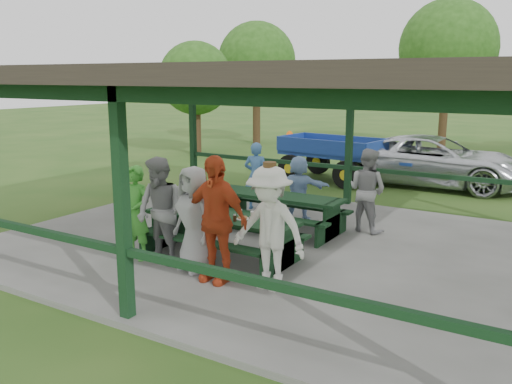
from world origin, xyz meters
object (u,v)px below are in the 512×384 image
Objects in this scene: contestant_grey_mid at (194,219)px; spectator_blue at (256,176)px; spectator_lblue at (299,188)px; pickup_truck at (434,161)px; contestant_white_fedora at (269,228)px; contestant_red at (215,219)px; contestant_grey_left at (160,212)px; picnic_table_far at (277,207)px; spectator_grey at (367,190)px; farm_trailer at (332,158)px; picnic_table_near at (221,231)px; contestant_green at (136,213)px.

spectator_blue is (-1.33, 4.09, -0.06)m from contestant_grey_mid.
spectator_lblue is 0.27× the size of pickup_truck.
contestant_white_fedora reaches higher than contestant_grey_mid.
contestant_red is at bearing 99.21° from spectator_blue.
contestant_grey_left is 9.93m from pickup_truck.
spectator_grey is at bearing 29.93° from picnic_table_far.
spectator_blue is at bearing -81.92° from farm_trailer.
pickup_truck reaches higher than picnic_table_near.
contestant_red reaches higher than picnic_table_near.
picnic_table_near is at bearing -73.31° from farm_trailer.
pickup_truck is 3.04m from farm_trailer.
picnic_table_far is at bearing 85.62° from contestant_grey_left.
farm_trailer reaches higher than picnic_table_near.
spectator_blue is at bearing 111.48° from picnic_table_near.
contestant_grey_left is 1.26× the size of spectator_lblue.
spectator_blue is (-1.32, 0.39, 0.08)m from spectator_lblue.
contestant_grey_left reaches higher than spectator_lblue.
contestant_green is at bearing -145.59° from picnic_table_near.
contestant_red is at bearing -58.86° from picnic_table_near.
spectator_blue is at bearing 5.56° from spectator_grey.
spectator_grey is at bearing -52.97° from farm_trailer.
farm_trailer is at bearing 110.56° from contestant_white_fedora.
contestant_grey_mid reaches higher than spectator_blue.
contestant_red is 1.03× the size of contestant_white_fedora.
contestant_green is at bearing -112.93° from picnic_table_far.
spectator_blue reaches higher than picnic_table_far.
picnic_table_far is 1.74× the size of spectator_blue.
contestant_grey_mid is at bearing 169.65° from pickup_truck.
contestant_white_fedora reaches higher than contestant_green.
contestant_red is 9.88m from pickup_truck.
contestant_white_fedora reaches higher than spectator_lblue.
contestant_grey_mid is 0.41× the size of farm_trailer.
contestant_white_fedora is at bearing -29.09° from picnic_table_near.
contestant_grey_left is (-0.65, -2.80, 0.43)m from picnic_table_far.
spectator_grey is at bearing 83.42° from contestant_grey_mid.
picnic_table_far is at bearing 120.09° from spectator_blue.
contestant_white_fedora is 4.01m from spectator_lblue.
picnic_table_near is 1.71m from contestant_white_fedora.
spectator_grey reaches higher than contestant_green.
picnic_table_far is 1.70× the size of contestant_green.
pickup_truck is at bearing 97.88° from contestant_grey_mid.
picnic_table_near is 9.02m from pickup_truck.
contestant_grey_mid reaches higher than contestant_green.
contestant_grey_left is at bearing 165.86° from pickup_truck.
farm_trailer is (-3.02, 5.12, -0.22)m from spectator_grey.
spectator_lblue is 1.57m from spectator_grey.
contestant_grey_left is 4.33m from spectator_grey.
contestant_red is 3.93m from spectator_lblue.
spectator_grey is at bearing 78.29° from contestant_red.
spectator_blue is 4.71m from farm_trailer.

